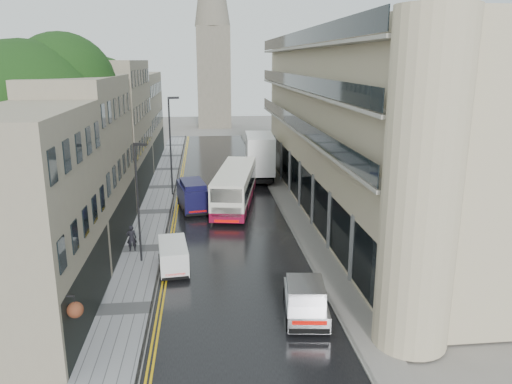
{
  "coord_description": "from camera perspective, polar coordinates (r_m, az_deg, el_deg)",
  "views": [
    {
      "loc": [
        -1.77,
        -12.24,
        12.11
      ],
      "look_at": [
        1.48,
        18.0,
        4.06
      ],
      "focal_mm": 35.0,
      "sensor_mm": 36.0,
      "label": 1
    }
  ],
  "objects": [
    {
      "name": "white_van",
      "position": [
        28.99,
        -10.76,
        -8.28
      ],
      "size": [
        1.98,
        3.87,
        1.68
      ],
      "primitive_type": null,
      "rotation": [
        0.0,
        0.0,
        0.11
      ],
      "color": "white",
      "rests_on": "road"
    },
    {
      "name": "lamp_post_far",
      "position": [
        45.77,
        -9.75,
        5.09
      ],
      "size": [
        1.02,
        0.4,
        8.84
      ],
      "primitive_type": null,
      "rotation": [
        0.0,
        0.0,
        0.19
      ],
      "color": "black",
      "rests_on": "left_sidewalk"
    },
    {
      "name": "silver_hatchback",
      "position": [
        23.54,
        3.77,
        -13.79
      ],
      "size": [
        2.46,
        4.63,
        1.66
      ],
      "primitive_type": null,
      "rotation": [
        0.0,
        0.0,
        -0.12
      ],
      "color": "#A9A8AD",
      "rests_on": "road"
    },
    {
      "name": "old_shop_row",
      "position": [
        43.36,
        -16.36,
        6.13
      ],
      "size": [
        4.5,
        56.0,
        12.0
      ],
      "primitive_type": null,
      "color": "gray",
      "rests_on": "ground"
    },
    {
      "name": "left_sidewalk",
      "position": [
        41.73,
        -11.48,
        -2.27
      ],
      "size": [
        2.7,
        85.0,
        0.12
      ],
      "primitive_type": "cube",
      "color": "gray",
      "rests_on": "ground"
    },
    {
      "name": "lamp_post_near",
      "position": [
        30.71,
        -13.34,
        -1.33
      ],
      "size": [
        0.84,
        0.41,
        7.32
      ],
      "primitive_type": null,
      "rotation": [
        0.0,
        0.0,
        -0.29
      ],
      "color": "black",
      "rests_on": "left_sidewalk"
    },
    {
      "name": "tree_near",
      "position": [
        34.37,
        -24.33,
        4.87
      ],
      "size": [
        10.56,
        10.56,
        13.89
      ],
      "primitive_type": null,
      "color": "black",
      "rests_on": "ground"
    },
    {
      "name": "right_sidewalk",
      "position": [
        42.14,
        3.93,
        -1.83
      ],
      "size": [
        1.8,
        85.0,
        0.12
      ],
      "primitive_type": "cube",
      "color": "slate",
      "rests_on": "ground"
    },
    {
      "name": "white_lorry",
      "position": [
        50.28,
        -0.91,
        3.68
      ],
      "size": [
        3.18,
        9.16,
        4.74
      ],
      "primitive_type": null,
      "rotation": [
        0.0,
        0.0,
        -0.05
      ],
      "color": "white",
      "rests_on": "road"
    },
    {
      "name": "church_spire",
      "position": [
        94.6,
        -5.01,
        19.56
      ],
      "size": [
        6.4,
        6.4,
        40.0
      ],
      "primitive_type": null,
      "color": "#706759",
      "rests_on": "ground"
    },
    {
      "name": "modern_block",
      "position": [
        40.42,
        11.39,
        7.27
      ],
      "size": [
        8.0,
        40.0,
        14.0
      ],
      "primitive_type": null,
      "color": "#BDA98C",
      "rests_on": "ground"
    },
    {
      "name": "road",
      "position": [
        41.58,
        -3.42,
        -2.12
      ],
      "size": [
        9.0,
        85.0,
        0.02
      ],
      "primitive_type": "cube",
      "color": "black",
      "rests_on": "ground"
    },
    {
      "name": "navy_van",
      "position": [
        40.01,
        -8.18,
        -1.0
      ],
      "size": [
        2.84,
        5.31,
        2.57
      ],
      "primitive_type": null,
      "rotation": [
        0.0,
        0.0,
        0.17
      ],
      "color": "#0F0E34",
      "rests_on": "road"
    },
    {
      "name": "tree_far",
      "position": [
        46.8,
        -19.09,
        6.8
      ],
      "size": [
        9.24,
        9.24,
        12.46
      ],
      "primitive_type": null,
      "color": "black",
      "rests_on": "ground"
    },
    {
      "name": "cream_bus",
      "position": [
        39.61,
        -4.68,
        -0.6
      ],
      "size": [
        4.68,
        11.93,
        3.18
      ],
      "primitive_type": null,
      "rotation": [
        0.0,
        0.0,
        -0.18
      ],
      "color": "white",
      "rests_on": "road"
    },
    {
      "name": "pedestrian",
      "position": [
        33.34,
        -14.04,
        -5.13
      ],
      "size": [
        0.69,
        0.51,
        1.73
      ],
      "primitive_type": "imported",
      "rotation": [
        0.0,
        0.0,
        3.31
      ],
      "color": "black",
      "rests_on": "left_sidewalk"
    }
  ]
}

